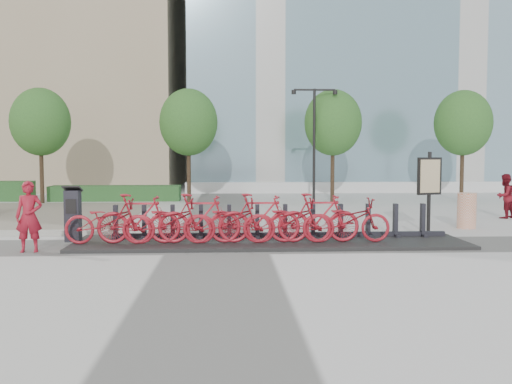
{
  "coord_description": "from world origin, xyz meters",
  "views": [
    {
      "loc": [
        0.25,
        -13.67,
        2.26
      ],
      "look_at": [
        1.0,
        1.5,
        1.2
      ],
      "focal_mm": 40.0,
      "sensor_mm": 36.0,
      "label": 1
    }
  ],
  "objects_px": {
    "kiosk": "(73,215)",
    "construction_barrel": "(467,211)",
    "map_sign": "(429,180)",
    "pedestrian": "(505,196)",
    "worker_red": "(29,217)",
    "bike_0": "(108,221)"
  },
  "relations": [
    {
      "from": "kiosk",
      "to": "pedestrian",
      "type": "bearing_deg",
      "value": 22.56
    },
    {
      "from": "worker_red",
      "to": "map_sign",
      "type": "height_order",
      "value": "map_sign"
    },
    {
      "from": "pedestrian",
      "to": "construction_barrel",
      "type": "relative_size",
      "value": 1.45
    },
    {
      "from": "pedestrian",
      "to": "map_sign",
      "type": "height_order",
      "value": "map_sign"
    },
    {
      "from": "kiosk",
      "to": "map_sign",
      "type": "relative_size",
      "value": 0.61
    },
    {
      "from": "pedestrian",
      "to": "construction_barrel",
      "type": "height_order",
      "value": "pedestrian"
    },
    {
      "from": "bike_0",
      "to": "worker_red",
      "type": "distance_m",
      "value": 1.76
    },
    {
      "from": "kiosk",
      "to": "pedestrian",
      "type": "height_order",
      "value": "pedestrian"
    },
    {
      "from": "kiosk",
      "to": "map_sign",
      "type": "xyz_separation_m",
      "value": [
        9.36,
        1.45,
        0.76
      ]
    },
    {
      "from": "worker_red",
      "to": "pedestrian",
      "type": "height_order",
      "value": "worker_red"
    },
    {
      "from": "kiosk",
      "to": "construction_barrel",
      "type": "distance_m",
      "value": 11.17
    },
    {
      "from": "worker_red",
      "to": "map_sign",
      "type": "xyz_separation_m",
      "value": [
        10.07,
        2.43,
        0.7
      ]
    },
    {
      "from": "worker_red",
      "to": "construction_barrel",
      "type": "xyz_separation_m",
      "value": [
        11.6,
        3.47,
        -0.28
      ]
    },
    {
      "from": "bike_0",
      "to": "map_sign",
      "type": "bearing_deg",
      "value": -77.55
    },
    {
      "from": "worker_red",
      "to": "kiosk",
      "type": "bearing_deg",
      "value": 47.95
    },
    {
      "from": "kiosk",
      "to": "bike_0",
      "type": "bearing_deg",
      "value": -21.3
    },
    {
      "from": "map_sign",
      "to": "construction_barrel",
      "type": "bearing_deg",
      "value": 16.31
    },
    {
      "from": "bike_0",
      "to": "worker_red",
      "type": "relative_size",
      "value": 1.27
    },
    {
      "from": "bike_0",
      "to": "construction_barrel",
      "type": "xyz_separation_m",
      "value": [
        9.95,
        2.91,
        -0.09
      ]
    },
    {
      "from": "construction_barrel",
      "to": "map_sign",
      "type": "xyz_separation_m",
      "value": [
        -1.53,
        -1.05,
        0.98
      ]
    },
    {
      "from": "bike_0",
      "to": "kiosk",
      "type": "distance_m",
      "value": 1.03
    },
    {
      "from": "kiosk",
      "to": "construction_barrel",
      "type": "bearing_deg",
      "value": 15.05
    }
  ]
}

